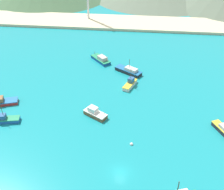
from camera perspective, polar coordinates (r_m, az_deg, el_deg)
The scene contains 9 objects.
ground at distance 88.73m, azimuth 3.33°, elevation -0.69°, with size 260.00×280.00×0.50m.
fishing_boat_1 at distance 101.61m, azimuth 3.43°, elevation 4.94°, with size 10.25×8.14×5.56m.
fishing_boat_4 at distance 80.68m, azimuth -3.50°, elevation -3.66°, with size 7.45×5.95×2.72m.
fishing_boat_6 at distance 109.43m, azimuth -2.24°, elevation 7.24°, with size 8.72×9.28×2.48m.
fishing_boat_8 at distance 93.91m, azimuth 3.68°, elevation 2.30°, with size 4.81×7.71×6.60m.
fishing_boat_9 at distance 83.91m, azimuth -20.72°, elevation -4.62°, with size 7.63×3.85×5.98m.
fishing_boat_10 at distance 91.61m, azimuth -21.45°, elevation -1.26°, with size 9.54×5.84×2.41m.
buoy_0 at distance 72.34m, azimuth 3.96°, elevation -9.88°, with size 0.84×0.84×0.84m.
beach_strip at distance 147.60m, azimuth 4.99°, elevation 14.30°, with size 247.00×20.67×1.20m, color beige.
Camera 1 is at (2.89, -42.88, 50.29)m, focal length 45.17 mm.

